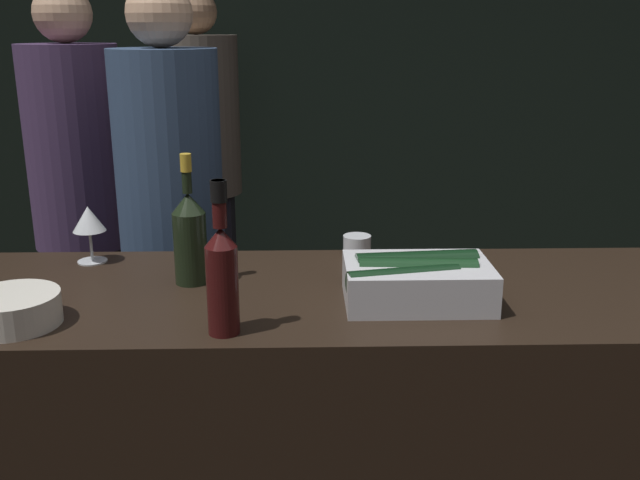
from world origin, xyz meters
The scene contains 11 objects.
wall_back_chalkboard centered at (0.00, 2.74, 1.40)m, with size 6.40×0.06×2.80m.
bar_counter centered at (0.00, 0.33, 0.52)m, with size 2.52×0.66×1.03m.
ice_bin_with_bottles centered at (0.22, 0.25, 1.09)m, with size 0.34×0.23×0.11m.
bowl_white centered at (-0.68, 0.13, 1.07)m, with size 0.20×0.20×0.07m.
wine_glass centered at (-0.63, 0.57, 1.15)m, with size 0.09×0.09×0.16m.
candle_votive centered at (0.11, 0.59, 1.06)m, with size 0.08×0.08×0.06m.
champagne_bottle centered at (-0.33, 0.39, 1.16)m, with size 0.08×0.08×0.33m.
red_wine_bottle_black_foil centered at (-0.21, 0.08, 1.17)m, with size 0.07×0.07×0.33m.
person_in_hoodie centered at (-0.48, 1.01, 1.01)m, with size 0.35×0.35×1.81m.
person_blond_tee centered at (-0.54, 2.22, 1.02)m, with size 0.39×0.39×1.83m.
person_grey_polo centered at (-0.90, 1.38, 1.01)m, with size 0.36×0.36×1.81m.
Camera 1 is at (-0.04, -1.33, 1.66)m, focal length 40.00 mm.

